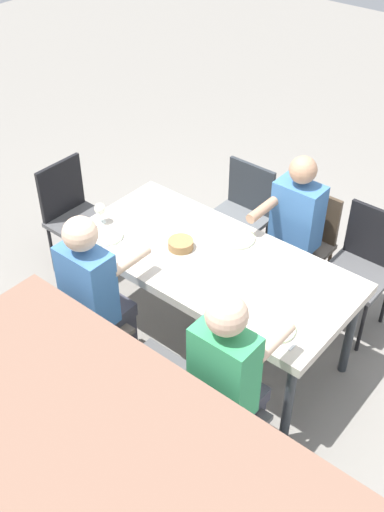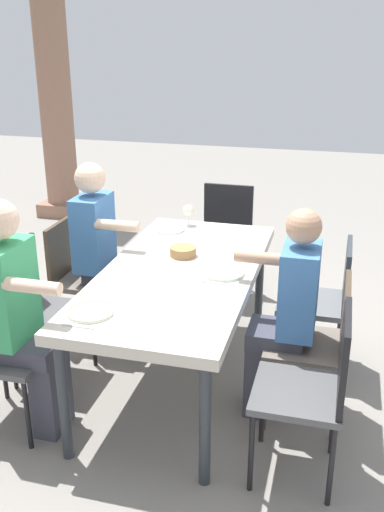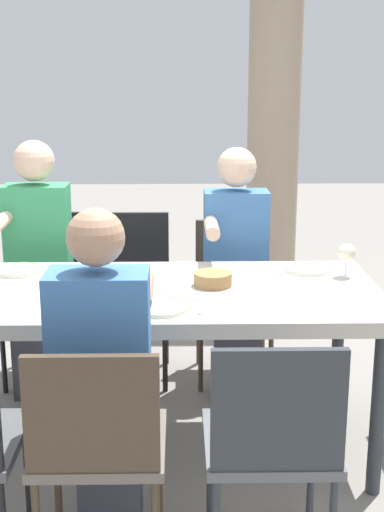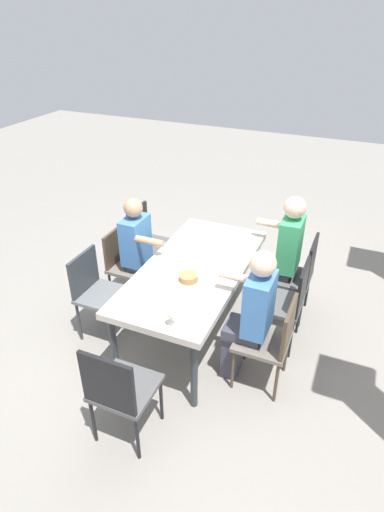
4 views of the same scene
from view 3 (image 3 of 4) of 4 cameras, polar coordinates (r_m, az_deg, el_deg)
name	(u,v)px [view 3 (image 3 of 4)]	position (r m, az deg, el deg)	size (l,w,h in m)	color
ground_plane	(163,448)	(3.44, -2.33, -15.03)	(16.00, 16.00, 0.00)	gray
dining_table	(161,303)	(3.15, -2.46, -3.74)	(1.92, 0.91, 0.77)	beige
chair_west_north	(45,285)	(4.11, -11.66, -2.29)	(0.44, 0.44, 0.92)	#4F4F50
chair_mid_north	(132,285)	(4.05, -4.83, -2.30)	(0.44, 0.44, 0.92)	#4F4F50
chair_mid_south	(98,441)	(2.44, -7.53, -14.46)	(0.44, 0.44, 0.87)	#6A6158
chair_east_north	(233,287)	(4.05, 3.29, -2.51)	(0.44, 0.44, 0.87)	#6A6158
chair_east_south	(272,439)	(2.44, 6.40, -14.29)	(0.44, 0.44, 0.89)	#5B5E61
diner_woman_green	(103,372)	(2.54, -7.08, -9.16)	(0.35, 0.49, 1.27)	#3F3F4C
diner_man_white	(36,259)	(3.89, -12.31, -0.22)	(0.35, 0.50, 1.35)	#3F3F4C
diner_guest_third	(236,263)	(3.80, 3.51, -0.56)	(0.35, 0.49, 1.31)	#3F3F4C
stone_column_centre	(274,99)	(5.44, 6.59, 12.36)	(0.51, 0.51, 3.04)	tan
plate_0	(19,270)	(3.48, -13.66, -1.10)	(0.24, 0.24, 0.02)	white
spoon_0	(51,271)	(3.45, -11.23, -1.19)	(0.02, 0.17, 0.01)	silver
plate_1	(160,306)	(2.87, -2.55, -4.04)	(0.26, 0.26, 0.02)	white
fork_1	(123,308)	(2.88, -5.54, -4.15)	(0.02, 0.17, 0.01)	silver
spoon_1	(198,308)	(2.87, 0.46, -4.14)	(0.02, 0.17, 0.01)	silver
plate_2	(308,269)	(3.44, 9.21, -1.03)	(0.22, 0.22, 0.02)	white
wine_glass_2	(347,253)	(3.35, 12.24, 0.23)	(0.08, 0.08, 0.16)	white
fork_2	(276,270)	(3.42, 6.74, -1.14)	(0.02, 0.17, 0.01)	silver
spoon_2	(339,270)	(3.47, 11.64, -1.10)	(0.02, 0.17, 0.01)	silver
bread_basket	(213,279)	(3.16, 1.67, -1.85)	(0.17, 0.17, 0.06)	#9E7547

